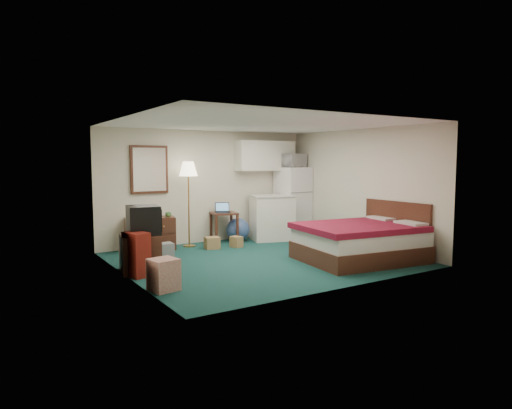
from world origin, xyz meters
TOP-DOWN VIEW (x-y plane):
  - floor at (0.00, 0.00)m, footprint 5.00×4.50m
  - ceiling at (0.00, 0.00)m, footprint 5.00×4.50m
  - walls at (0.00, 0.00)m, footprint 5.01×4.51m
  - mirror at (-1.35, 2.22)m, footprint 0.80×0.06m
  - upper_cabinets at (1.45, 2.08)m, footprint 1.50×0.35m
  - headboard at (2.46, -1.04)m, footprint 0.06×1.56m
  - dresser at (-1.44, 1.98)m, footprint 1.07×0.65m
  - floor_lamp at (-0.60, 1.92)m, footprint 0.42×0.42m
  - desk at (0.24, 1.91)m, footprint 0.65×0.65m
  - exercise_ball at (0.60, 1.91)m, footprint 0.61×0.61m
  - kitchen_counter at (1.37, 1.66)m, footprint 1.09×0.95m
  - fridge at (2.13, 1.88)m, footprint 0.71×0.71m
  - bed at (1.48, -1.04)m, footprint 2.28×1.88m
  - tv_stand at (-2.21, 0.30)m, footprint 0.72×0.77m
  - suitcase at (-2.35, 0.01)m, footprint 0.37×0.49m
  - retail_box at (-2.28, -0.98)m, footprint 0.42×0.42m
  - file_bin at (-1.45, 1.22)m, footprint 0.37×0.28m
  - cardboard_box_a at (-0.31, 1.41)m, footprint 0.32×0.29m
  - cardboard_box_b at (0.21, 1.30)m, footprint 0.25×0.27m
  - laptop at (0.19, 1.86)m, footprint 0.38×0.35m
  - crt_tv at (-2.13, 0.32)m, footprint 0.60×0.63m
  - microwave at (2.12, 1.85)m, footprint 0.65×0.47m
  - book_a at (-1.74, 1.97)m, footprint 0.16×0.02m
  - book_b at (-1.56, 2.07)m, footprint 0.18×0.03m
  - mug at (-1.11, 1.82)m, footprint 0.15×0.14m

SIDE VIEW (x-z plane):
  - floor at x=0.00m, z-range -0.01..0.01m
  - cardboard_box_b at x=0.21m, z-range 0.00..0.23m
  - cardboard_box_a at x=-0.31m, z-range 0.00..0.25m
  - file_bin at x=-1.45m, z-range 0.00..0.26m
  - retail_box at x=-2.28m, z-range 0.00..0.45m
  - exercise_ball at x=0.60m, z-range 0.00..0.53m
  - tv_stand at x=-2.21m, z-range 0.00..0.61m
  - bed at x=1.48m, z-range 0.00..0.67m
  - dresser at x=-1.44m, z-range 0.00..0.68m
  - desk at x=0.24m, z-range 0.00..0.68m
  - suitcase at x=-2.35m, z-range 0.00..0.71m
  - kitchen_counter at x=1.37m, z-range 0.00..1.01m
  - headboard at x=2.46m, z-range 0.05..1.05m
  - mug at x=-1.11m, z-range 0.68..0.80m
  - book_a at x=-1.74m, z-range 0.68..0.89m
  - laptop at x=0.19m, z-range 0.68..0.90m
  - book_b at x=-1.56m, z-range 0.68..0.92m
  - fridge at x=2.13m, z-range 0.00..1.68m
  - crt_tv at x=-2.13m, z-range 0.61..1.09m
  - floor_lamp at x=-0.60m, z-range 0.00..1.82m
  - walls at x=0.00m, z-range 0.00..2.50m
  - mirror at x=-1.35m, z-range 1.15..2.15m
  - microwave at x=2.12m, z-range 1.68..2.08m
  - upper_cabinets at x=1.45m, z-range 1.60..2.30m
  - ceiling at x=0.00m, z-range 2.50..2.50m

